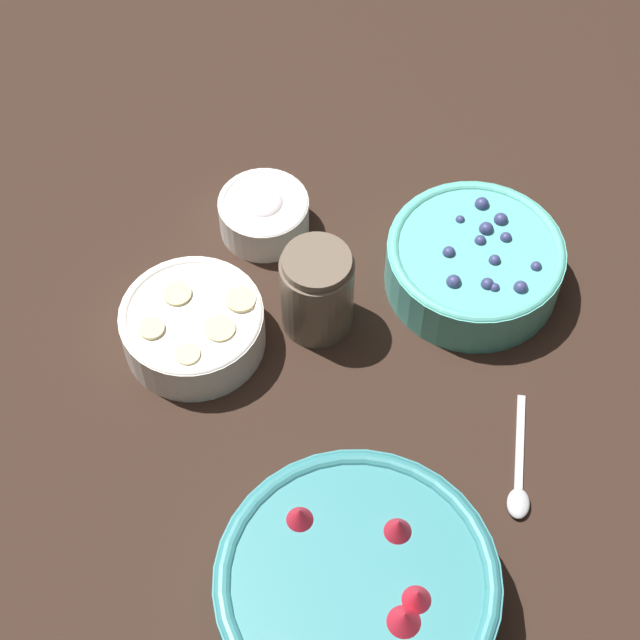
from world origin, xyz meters
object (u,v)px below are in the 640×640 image
(bowl_strawberries, at_px, (357,590))
(bowl_blueberries, at_px, (474,262))
(bowl_cream, at_px, (264,212))
(bowl_bananas, at_px, (193,325))
(jar_chocolate, at_px, (317,293))

(bowl_strawberries, bearing_deg, bowl_blueberries, -15.14)
(bowl_blueberries, height_order, bowl_cream, bowl_blueberries)
(bowl_strawberries, height_order, bowl_bananas, bowl_strawberries)
(jar_chocolate, bearing_deg, bowl_blueberries, -68.59)
(bowl_strawberries, xyz_separation_m, jar_chocolate, (0.31, 0.06, 0.01))
(bowl_strawberries, relative_size, jar_chocolate, 2.37)
(jar_chocolate, bearing_deg, bowl_bananas, 107.70)
(bowl_strawberries, distance_m, bowl_bananas, 0.33)
(bowl_bananas, height_order, jar_chocolate, jar_chocolate)
(jar_chocolate, bearing_deg, bowl_cream, 30.41)
(bowl_blueberries, bearing_deg, bowl_strawberries, 164.86)
(bowl_blueberries, distance_m, jar_chocolate, 0.18)
(bowl_strawberries, bearing_deg, bowl_bananas, 34.74)
(bowl_bananas, bearing_deg, bowl_blueberries, -70.18)
(bowl_cream, bearing_deg, bowl_strawberries, -162.88)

